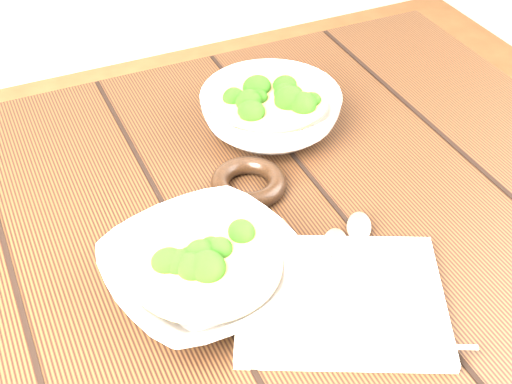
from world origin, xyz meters
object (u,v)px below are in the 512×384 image
object	(u,v)px
table	(201,296)
soup_bowl_back	(271,111)
trivet	(248,183)
soup_bowl_front	(205,272)
napkin	(340,298)

from	to	relation	value
table	soup_bowl_back	world-z (taller)	soup_bowl_back
soup_bowl_back	trivet	world-z (taller)	soup_bowl_back
table	soup_bowl_front	distance (m)	0.18
trivet	napkin	bearing A→B (deg)	-86.67
table	trivet	bearing A→B (deg)	26.60
soup_bowl_front	napkin	size ratio (longest dim) A/B	1.09
table	napkin	distance (m)	0.24
table	napkin	bearing A→B (deg)	-58.92
table	napkin	size ratio (longest dim) A/B	5.25
soup_bowl_front	soup_bowl_back	distance (m)	0.32
trivet	napkin	size ratio (longest dim) A/B	0.44
table	soup_bowl_back	size ratio (longest dim) A/B	4.49
trivet	napkin	distance (m)	0.22
soup_bowl_back	trivet	bearing A→B (deg)	-127.49
soup_bowl_front	soup_bowl_back	world-z (taller)	soup_bowl_back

